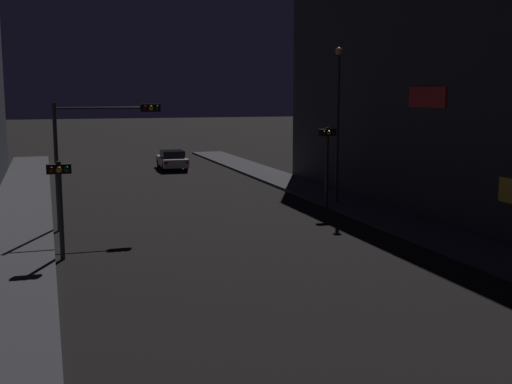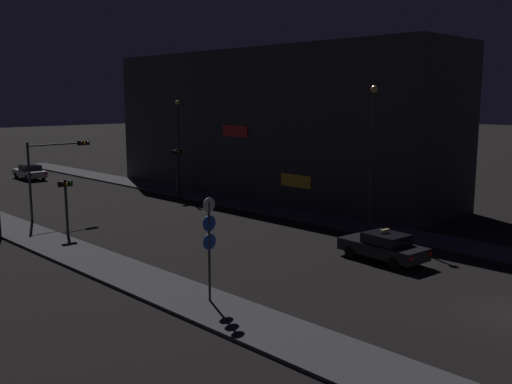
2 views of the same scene
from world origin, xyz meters
The scene contains 11 objects.
sidewalk_left centered at (-7.83, 29.24, 0.07)m, with size 2.84×62.48×0.14m, color #424247.
sidewalk_right centered at (7.83, 29.24, 0.07)m, with size 2.84×62.48×0.14m, color #424247.
building_facade_right centered at (13.19, 25.87, 5.88)m, with size 7.96×31.96×11.76m.
taxi centered at (2.49, 7.74, 0.74)m, with size 2.20×4.59×1.62m.
far_car centered at (2.26, 48.39, 0.73)m, with size 1.96×4.51×1.42m.
traffic_light_overhead centered at (-4.51, 28.54, 3.79)m, with size 4.33×0.42×5.22m.
traffic_light_left_kerb centered at (-6.16, 23.64, 2.42)m, with size 0.80×0.42×3.34m.
traffic_light_right_kerb centered at (6.16, 29.43, 2.84)m, with size 0.80×0.42×3.99m.
sign_pole_left centered at (-7.51, 9.13, 2.62)m, with size 0.62×0.10×4.11m.
street_lamp_near_block centered at (7.31, 11.82, 5.36)m, with size 0.43×0.43×8.55m.
street_lamp_far_block centered at (7.26, 30.67, 4.57)m, with size 0.37×0.37×7.64m.
Camera 2 is at (-21.33, -7.48, 8.01)m, focal length 40.35 mm.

